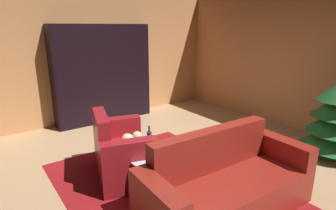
# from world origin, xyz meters

# --- Properties ---
(ground_plane) EXTENTS (7.05, 7.05, 0.00)m
(ground_plane) POSITION_xyz_m (0.00, 0.00, 0.00)
(ground_plane) COLOR tan
(wall_back) EXTENTS (6.00, 0.06, 2.73)m
(wall_back) POSITION_xyz_m (0.00, 2.96, 1.36)
(wall_back) COLOR tan
(wall_back) RESTS_ON ground
(wall_left) EXTENTS (0.06, 5.98, 2.73)m
(wall_left) POSITION_xyz_m (-2.97, 0.00, 1.36)
(wall_left) COLOR tan
(wall_left) RESTS_ON ground
(area_rug) EXTENTS (2.93, 2.32, 0.01)m
(area_rug) POSITION_xyz_m (0.15, -0.34, 0.00)
(area_rug) COLOR maroon
(area_rug) RESTS_ON ground
(bookshelf_unit) EXTENTS (0.38, 2.05, 2.03)m
(bookshelf_unit) POSITION_xyz_m (-2.70, 0.27, 0.99)
(bookshelf_unit) COLOR black
(bookshelf_unit) RESTS_ON ground
(armchair_red) EXTENTS (1.22, 0.96, 0.91)m
(armchair_red) POSITION_xyz_m (-0.39, -0.65, 0.32)
(armchair_red) COLOR maroon
(armchair_red) RESTS_ON ground
(couch_red) EXTENTS (0.84, 2.00, 0.89)m
(couch_red) POSITION_xyz_m (0.98, -0.09, 0.31)
(couch_red) COLOR maroon
(couch_red) RESTS_ON ground
(coffee_table) EXTENTS (0.78, 0.78, 0.45)m
(coffee_table) POSITION_xyz_m (0.15, -0.39, 0.41)
(coffee_table) COLOR black
(coffee_table) RESTS_ON ground
(book_stack_on_table) EXTENTS (0.23, 0.18, 0.10)m
(book_stack_on_table) POSITION_xyz_m (0.18, -0.39, 0.49)
(book_stack_on_table) COLOR #BE3C23
(book_stack_on_table) RESTS_ON coffee_table
(bottle_on_table) EXTENTS (0.06, 0.06, 0.32)m
(bottle_on_table) POSITION_xyz_m (-0.06, -0.40, 0.57)
(bottle_on_table) COLOR navy
(bottle_on_table) RESTS_ON coffee_table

